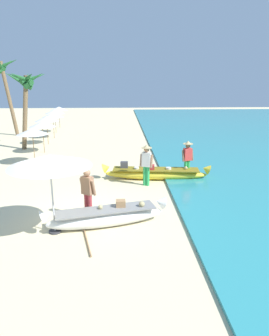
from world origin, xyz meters
name	(u,v)px	position (x,y,z in m)	size (l,w,h in m)	color
ground_plane	(74,218)	(0.00, 0.00, 0.00)	(80.00, 80.00, 0.00)	beige
boat_white_foreground	(107,217)	(1.11, -0.61, 0.31)	(3.88, 1.51, 0.82)	white
boat_yellow_midground	(155,173)	(3.11, 3.94, 0.27)	(4.88, 1.18, 0.77)	yellow
person_vendor_hatted	(146,162)	(2.63, 3.11, 1.02)	(0.58, 0.44, 1.76)	green
person_tourist_customer	(88,191)	(0.50, -0.03, 0.93)	(0.57, 0.47, 1.65)	#B2383D
person_vendor_assistant	(187,157)	(4.56, 4.07, 0.99)	(0.58, 0.44, 1.71)	green
patio_umbrella_large	(50,161)	(-0.40, -0.96, 2.17)	(2.33, 2.33, 2.35)	#B7B7BC
parasol_row_0	(32,131)	(-2.99, 6.80, 1.75)	(1.60, 1.60, 1.91)	#8E6B47
parasol_row_1	(42,124)	(-3.11, 9.44, 1.75)	(1.60, 1.60, 1.91)	#8E6B47
parasol_row_2	(46,119)	(-3.44, 12.02, 1.75)	(1.60, 1.60, 1.91)	#8E6B47
parasol_row_3	(53,115)	(-3.49, 14.30, 1.75)	(1.60, 1.60, 1.91)	#8E6B47
parasol_row_4	(55,112)	(-3.86, 16.87, 1.75)	(1.60, 1.60, 1.91)	#8E6B47
parasol_row_5	(59,109)	(-4.06, 19.71, 1.75)	(1.60, 1.60, 1.91)	#8E6B47
palm_tree_tall_inland	(25,85)	(-4.20, 10.55, 3.99)	(2.58, 2.85, 4.90)	brown
palm_tree_leaning_seaward	(4,75)	(-7.29, 15.76, 4.66)	(2.46, 2.80, 5.98)	brown
paddle	(86,236)	(0.53, -1.30, 0.03)	(0.59, 1.74, 0.05)	#8E6B47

